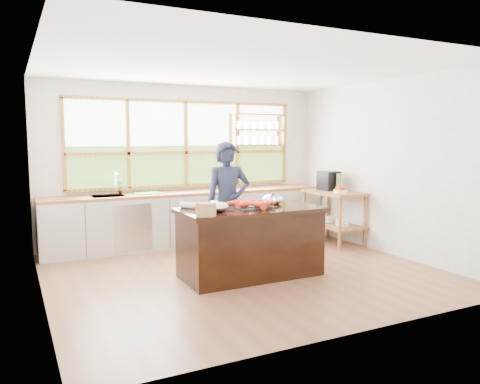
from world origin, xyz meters
TOP-DOWN VIEW (x-y plane):
  - ground_plane at (0.00, 0.00)m, footprint 5.00×5.00m
  - room_shell at (0.02, 0.51)m, footprint 5.02×4.52m
  - back_counter at (-0.02, 1.94)m, footprint 4.90×0.63m
  - right_shelf_unit at (2.19, 0.89)m, footprint 0.62×1.10m
  - island at (0.00, -0.20)m, footprint 1.85×0.90m
  - cook at (-0.01, 0.47)m, footprint 0.71×0.53m
  - potted_plant at (-1.20, 2.00)m, footprint 0.14×0.12m
  - cutting_board at (-0.76, 1.94)m, footprint 0.42×0.33m
  - espresso_machine at (2.19, 1.06)m, footprint 0.32×0.34m
  - wine_bottle at (2.24, 0.85)m, footprint 0.08×0.08m
  - fruit_bowl at (2.14, 0.66)m, footprint 0.23×0.23m
  - slate_board at (0.02, -0.19)m, footprint 0.60×0.48m
  - lobster_pile at (0.01, -0.20)m, footprint 0.55×0.48m
  - mixing_bowl_left at (-0.52, -0.30)m, footprint 0.30×0.30m
  - mixing_bowl_right at (0.45, -0.00)m, footprint 0.29×0.29m
  - wine_glass at (0.15, -0.51)m, footprint 0.08×0.08m
  - wicker_basket at (-0.75, -0.52)m, footprint 0.24×0.24m
  - parchment_roll at (-0.71, 0.09)m, footprint 0.24×0.29m

SIDE VIEW (x-z plane):
  - ground_plane at x=0.00m, z-range 0.00..0.00m
  - island at x=0.00m, z-range 0.00..0.90m
  - back_counter at x=-0.02m, z-range 0.00..0.90m
  - right_shelf_unit at x=2.19m, z-range 0.15..1.05m
  - cook at x=-0.01m, z-range 0.00..1.75m
  - cutting_board at x=-0.76m, z-range 0.90..0.91m
  - slate_board at x=0.02m, z-range 0.90..0.92m
  - parchment_roll at x=-0.71m, z-range 0.90..0.98m
  - fruit_bowl at x=2.14m, z-range 0.89..1.00m
  - lobster_pile at x=0.01m, z-range 0.92..1.00m
  - mixing_bowl_right at x=0.45m, z-range 0.89..1.03m
  - mixing_bowl_left at x=-0.52m, z-range 0.89..1.04m
  - wicker_basket at x=-0.75m, z-range 0.90..1.05m
  - potted_plant at x=-1.20m, z-range 0.90..1.14m
  - wine_bottle at x=2.24m, z-range 0.90..1.20m
  - wine_glass at x=0.15m, z-range 0.95..1.17m
  - espresso_machine at x=2.19m, z-range 0.90..1.23m
  - room_shell at x=0.02m, z-range 0.40..3.11m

